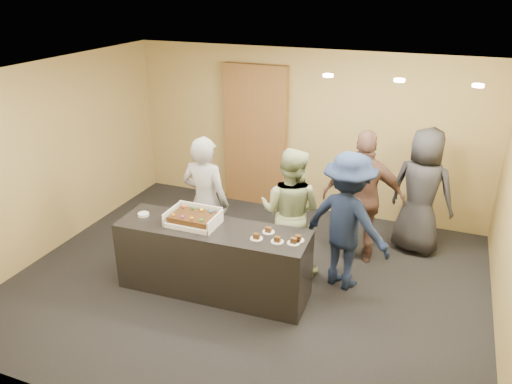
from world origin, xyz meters
TOP-DOWN VIEW (x-y plane):
  - room at (0.00, 0.00)m, footprint 6.04×6.00m
  - serving_counter at (-0.33, -0.36)m, footprint 2.43×0.80m
  - storage_cabinet at (-0.86, 2.41)m, footprint 1.10×0.15m
  - cake_box at (-0.58, -0.34)m, footprint 0.63×0.43m
  - sheet_cake at (-0.58, -0.36)m, footprint 0.53×0.37m
  - plate_stack at (-1.29, -0.39)m, footprint 0.14×0.14m
  - slice_a at (0.28, -0.43)m, footprint 0.15×0.15m
  - slice_b at (0.35, -0.22)m, footprint 0.15×0.15m
  - slice_c at (0.53, -0.41)m, footprint 0.15×0.15m
  - slice_d at (0.74, -0.29)m, footprint 0.15×0.15m
  - slice_e at (0.71, -0.37)m, footprint 0.15×0.15m
  - person_server_grey at (-0.72, 0.24)m, footprint 0.69×0.47m
  - person_sage_man at (0.40, 0.47)m, footprint 0.87×0.69m
  - person_navy_man at (1.17, 0.40)m, footprint 1.32×1.02m
  - person_brown_extra at (1.24, 1.11)m, footprint 1.15×0.58m
  - person_dark_suit at (1.96, 1.69)m, footprint 1.02×0.80m
  - ceiling_spotlights at (1.60, 0.50)m, footprint 1.72×0.12m

SIDE VIEW (x-z plane):
  - serving_counter at x=-0.33m, z-range 0.00..0.90m
  - person_sage_man at x=0.40m, z-range 0.00..1.75m
  - person_navy_man at x=1.17m, z-range 0.00..1.81m
  - plate_stack at x=-1.29m, z-range 0.90..0.94m
  - person_server_grey at x=-0.72m, z-range 0.00..1.84m
  - slice_a at x=0.28m, z-range 0.89..0.96m
  - slice_b at x=0.35m, z-range 0.89..0.96m
  - slice_c at x=0.53m, z-range 0.89..0.96m
  - slice_d at x=0.74m, z-range 0.89..0.96m
  - slice_e at x=0.71m, z-range 0.89..0.96m
  - person_dark_suit at x=1.96m, z-range 0.00..1.85m
  - cake_box at x=-0.58m, z-range 0.85..1.04m
  - person_brown_extra at x=1.24m, z-range 0.00..1.89m
  - sheet_cake at x=-0.58m, z-range 0.94..1.05m
  - storage_cabinet at x=-0.86m, z-range 0.00..2.42m
  - room at x=0.00m, z-range 0.00..2.70m
  - ceiling_spotlights at x=1.60m, z-range 2.66..2.69m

